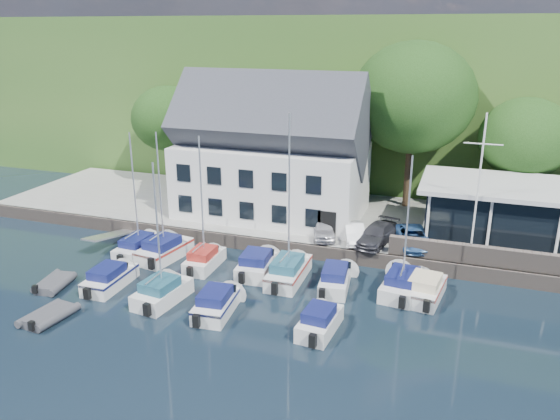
% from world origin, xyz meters
% --- Properties ---
extents(ground, '(180.00, 180.00, 0.00)m').
position_xyz_m(ground, '(0.00, 0.00, 0.00)').
color(ground, black).
rests_on(ground, ground).
extents(quay, '(60.00, 13.00, 1.00)m').
position_xyz_m(quay, '(0.00, 17.50, 0.50)').
color(quay, gray).
rests_on(quay, ground).
extents(quay_face, '(60.00, 0.30, 1.00)m').
position_xyz_m(quay_face, '(0.00, 11.00, 0.50)').
color(quay_face, '#5D524A').
rests_on(quay_face, ground).
extents(hillside, '(160.00, 75.00, 16.00)m').
position_xyz_m(hillside, '(0.00, 62.00, 8.00)').
color(hillside, '#2E5821').
rests_on(hillside, ground).
extents(field_patch, '(50.00, 30.00, 0.30)m').
position_xyz_m(field_patch, '(8.00, 70.00, 16.15)').
color(field_patch, '#5E6532').
rests_on(field_patch, hillside).
extents(harbor_building, '(14.40, 8.20, 8.70)m').
position_xyz_m(harbor_building, '(-7.00, 16.50, 5.35)').
color(harbor_building, silver).
rests_on(harbor_building, quay).
extents(club_pavilion, '(13.20, 7.20, 4.10)m').
position_xyz_m(club_pavilion, '(11.00, 16.00, 3.05)').
color(club_pavilion, black).
rests_on(club_pavilion, quay).
extents(seawall, '(18.00, 0.50, 1.20)m').
position_xyz_m(seawall, '(12.00, 11.40, 1.60)').
color(seawall, '#5D524A').
rests_on(seawall, quay).
extents(gangway, '(1.20, 6.00, 1.40)m').
position_xyz_m(gangway, '(-16.50, 9.00, 0.00)').
color(gangway, silver).
rests_on(gangway, ground).
extents(car_silver, '(2.61, 4.04, 1.28)m').
position_xyz_m(car_silver, '(-1.80, 12.77, 1.64)').
color(car_silver, silver).
rests_on(car_silver, quay).
extents(car_white, '(2.30, 3.88, 1.21)m').
position_xyz_m(car_white, '(0.41, 12.73, 1.60)').
color(car_white, white).
rests_on(car_white, quay).
extents(car_dgrey, '(2.89, 4.82, 1.31)m').
position_xyz_m(car_dgrey, '(1.94, 12.77, 1.65)').
color(car_dgrey, '#323237').
rests_on(car_dgrey, quay).
extents(car_blue, '(2.63, 4.18, 1.33)m').
position_xyz_m(car_blue, '(4.35, 13.05, 1.67)').
color(car_blue, '#2D538A').
rests_on(car_blue, quay).
extents(flagpole, '(2.23, 0.20, 9.29)m').
position_xyz_m(flagpole, '(8.04, 12.13, 5.64)').
color(flagpole, silver).
rests_on(flagpole, quay).
extents(tree_0, '(6.61, 6.61, 9.03)m').
position_xyz_m(tree_0, '(-19.14, 21.92, 5.52)').
color(tree_0, '#17320F').
rests_on(tree_0, quay).
extents(tree_1, '(6.98, 6.98, 9.53)m').
position_xyz_m(tree_1, '(-11.02, 21.50, 5.77)').
color(tree_1, '#17320F').
rests_on(tree_1, quay).
extents(tree_2, '(7.80, 7.80, 10.66)m').
position_xyz_m(tree_2, '(-3.15, 21.60, 6.33)').
color(tree_2, '#17320F').
rests_on(tree_2, quay).
extents(tree_3, '(9.63, 9.63, 13.16)m').
position_xyz_m(tree_3, '(2.81, 21.85, 7.58)').
color(tree_3, '#17320F').
rests_on(tree_3, quay).
extents(tree_4, '(6.74, 6.74, 9.21)m').
position_xyz_m(tree_4, '(11.20, 21.87, 5.60)').
color(tree_4, '#17320F').
rests_on(tree_4, quay).
extents(boat_r1_0, '(1.98, 6.21, 8.31)m').
position_xyz_m(boat_r1_0, '(-13.77, 7.95, 4.16)').
color(boat_r1_0, silver).
rests_on(boat_r1_0, ground).
extents(boat_r1_1, '(3.11, 6.22, 9.58)m').
position_xyz_m(boat_r1_1, '(-11.68, 7.79, 4.79)').
color(boat_r1_1, silver).
rests_on(boat_r1_1, ground).
extents(boat_r1_2, '(1.87, 5.17, 8.46)m').
position_xyz_m(boat_r1_2, '(-8.40, 7.32, 4.23)').
color(boat_r1_2, silver).
rests_on(boat_r1_2, ground).
extents(boat_r1_3, '(2.62, 5.70, 1.50)m').
position_xyz_m(boat_r1_3, '(-4.82, 7.66, 0.75)').
color(boat_r1_3, silver).
rests_on(boat_r1_3, ground).
extents(boat_r1_4, '(2.14, 6.55, 9.46)m').
position_xyz_m(boat_r1_4, '(-2.58, 7.32, 4.73)').
color(boat_r1_4, silver).
rests_on(boat_r1_4, ground).
extents(boat_r1_5, '(2.44, 6.07, 1.41)m').
position_xyz_m(boat_r1_5, '(0.41, 7.38, 0.70)').
color(boat_r1_5, silver).
rests_on(boat_r1_5, ground).
extents(boat_r1_6, '(2.78, 6.41, 8.84)m').
position_xyz_m(boat_r1_6, '(4.34, 8.00, 4.42)').
color(boat_r1_6, silver).
rests_on(boat_r1_6, ground).
extents(boat_r1_7, '(2.76, 5.58, 1.48)m').
position_xyz_m(boat_r1_7, '(5.66, 7.64, 0.74)').
color(boat_r1_7, silver).
rests_on(boat_r1_7, ground).
extents(boat_r2_0, '(2.01, 5.57, 1.40)m').
position_xyz_m(boat_r2_0, '(-12.58, 2.92, 0.70)').
color(boat_r2_0, silver).
rests_on(boat_r2_0, ground).
extents(boat_r2_1, '(2.68, 5.54, 9.04)m').
position_xyz_m(boat_r2_1, '(-8.58, 2.29, 4.52)').
color(boat_r2_1, silver).
rests_on(boat_r2_1, ground).
extents(boat_r2_2, '(2.42, 5.65, 1.44)m').
position_xyz_m(boat_r2_2, '(-5.06, 2.17, 0.72)').
color(boat_r2_2, silver).
rests_on(boat_r2_2, ground).
extents(boat_r2_3, '(2.11, 4.97, 1.44)m').
position_xyz_m(boat_r2_3, '(0.84, 2.10, 0.72)').
color(boat_r2_3, silver).
rests_on(boat_r2_3, ground).
extents(dinghy_0, '(2.20, 3.15, 0.68)m').
position_xyz_m(dinghy_0, '(-15.77, 1.75, 0.34)').
color(dinghy_0, '#3A3B40').
rests_on(dinghy_0, ground).
extents(dinghy_1, '(2.17, 3.22, 0.70)m').
position_xyz_m(dinghy_1, '(-13.30, -1.59, 0.35)').
color(dinghy_1, '#3A3B40').
rests_on(dinghy_1, ground).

